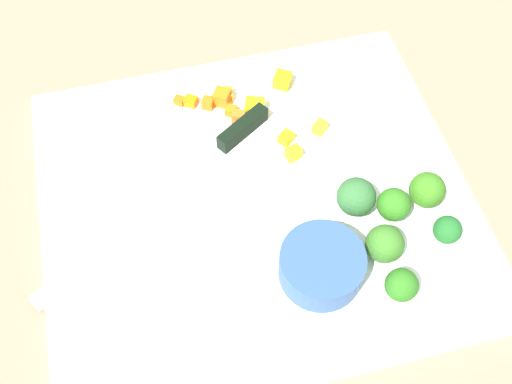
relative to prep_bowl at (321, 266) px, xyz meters
name	(u,v)px	position (x,y,z in m)	size (l,w,h in m)	color
ground_plane	(256,203)	(0.04, -0.10, -0.03)	(4.00, 4.00, 0.00)	gray
cutting_board	(256,200)	(0.04, -0.10, -0.02)	(0.43, 0.39, 0.01)	white
prep_bowl	(321,266)	(0.00, 0.00, 0.00)	(0.08, 0.08, 0.03)	#32548F
chef_knife	(199,166)	(0.09, -0.14, -0.01)	(0.27, 0.18, 0.02)	silver
carrot_dice_0	(180,101)	(0.09, -0.24, -0.01)	(0.01, 0.01, 0.01)	orange
carrot_dice_1	(208,103)	(0.06, -0.23, -0.01)	(0.01, 0.01, 0.01)	orange
carrot_dice_2	(249,121)	(0.02, -0.19, -0.01)	(0.01, 0.01, 0.01)	orange
carrot_dice_3	(239,117)	(0.03, -0.20, -0.01)	(0.01, 0.01, 0.01)	orange
carrot_dice_4	(191,101)	(0.08, -0.23, -0.01)	(0.01, 0.01, 0.01)	orange
carrot_dice_5	(222,97)	(0.04, -0.23, -0.01)	(0.02, 0.02, 0.02)	orange
carrot_dice_6	(234,110)	(0.03, -0.21, -0.01)	(0.01, 0.01, 0.01)	orange
pepper_dice_0	(226,94)	(0.04, -0.23, -0.01)	(0.02, 0.01, 0.01)	yellow
pepper_dice_1	(283,80)	(-0.03, -0.24, -0.01)	(0.02, 0.02, 0.02)	yellow
pepper_dice_2	(286,138)	(-0.01, -0.16, -0.01)	(0.01, 0.02, 0.01)	yellow
pepper_dice_3	(320,127)	(-0.05, -0.16, -0.01)	(0.02, 0.01, 0.01)	yellow
pepper_dice_4	(255,108)	(0.01, -0.20, -0.01)	(0.02, 0.02, 0.02)	yellow
pepper_dice_5	(293,153)	(-0.01, -0.14, -0.01)	(0.01, 0.02, 0.01)	yellow
broccoli_floret_0	(401,285)	(-0.06, 0.04, 0.00)	(0.03, 0.03, 0.04)	#84BE58
broccoli_floret_1	(447,230)	(-0.13, -0.01, 0.00)	(0.03, 0.03, 0.03)	#92C159
broccoli_floret_2	(393,205)	(-0.09, -0.04, 0.01)	(0.03, 0.03, 0.04)	#81AF5C
broccoli_floret_3	(427,190)	(-0.13, -0.05, 0.00)	(0.04, 0.04, 0.04)	#85B060
broccoli_floret_4	(385,244)	(-0.06, -0.01, 0.00)	(0.04, 0.04, 0.04)	#88AC56
broccoli_floret_5	(356,197)	(-0.05, -0.06, 0.00)	(0.04, 0.04, 0.04)	#83B561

